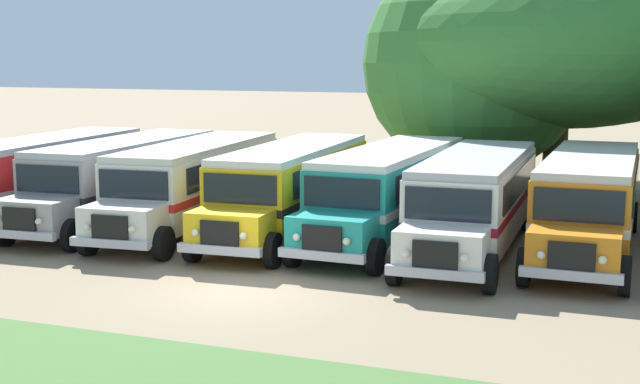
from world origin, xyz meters
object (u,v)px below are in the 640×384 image
parked_bus_slot_5 (475,197)px  parked_bus_slot_6 (589,198)px  parked_bus_slot_1 (123,176)px  parked_bus_slot_2 (195,180)px  parked_bus_slot_0 (45,172)px  parked_bus_slot_4 (389,188)px  parked_bus_slot_3 (291,184)px  broad_shade_tree (554,44)px

parked_bus_slot_5 → parked_bus_slot_6: (3.22, 0.97, 0.00)m
parked_bus_slot_1 → parked_bus_slot_6: bearing=90.6°
parked_bus_slot_2 → parked_bus_slot_5: size_ratio=1.01×
parked_bus_slot_0 → parked_bus_slot_4: (12.72, 0.81, 0.00)m
parked_bus_slot_3 → parked_bus_slot_4: bearing=93.6°
parked_bus_slot_1 → parked_bus_slot_2: size_ratio=0.99×
parked_bus_slot_1 → parked_bus_slot_4: bearing=91.3°
parked_bus_slot_6 → broad_shade_tree: size_ratio=0.67×
parked_bus_slot_1 → parked_bus_slot_2: bearing=85.9°
parked_bus_slot_3 → parked_bus_slot_5: size_ratio=1.00×
parked_bus_slot_0 → parked_bus_slot_4: bearing=90.5°
parked_bus_slot_2 → parked_bus_slot_3: 3.41m
parked_bus_slot_6 → parked_bus_slot_3: bearing=-86.1°
parked_bus_slot_1 → parked_bus_slot_5: bearing=86.8°
broad_shade_tree → parked_bus_slot_4: bearing=-108.1°
parked_bus_slot_2 → broad_shade_tree: 16.91m
parked_bus_slot_1 → parked_bus_slot_2: same height
parked_bus_slot_0 → parked_bus_slot_3: (9.48, 0.45, 0.00)m
parked_bus_slot_4 → parked_bus_slot_2: bearing=-82.2°
parked_bus_slot_3 → broad_shade_tree: bearing=146.9°
parked_bus_slot_1 → parked_bus_slot_6: (15.67, 0.77, 0.00)m
parked_bus_slot_3 → parked_bus_slot_6: (9.36, 0.53, 0.00)m
parked_bus_slot_1 → parked_bus_slot_5: (12.46, -0.20, 0.00)m
parked_bus_slot_3 → parked_bus_slot_5: (6.14, -0.44, 0.00)m
parked_bus_slot_4 → parked_bus_slot_5: size_ratio=1.00×
parked_bus_slot_2 → parked_bus_slot_4: (6.64, 0.69, 0.00)m
parked_bus_slot_0 → parked_bus_slot_5: same height
parked_bus_slot_2 → parked_bus_slot_1: bearing=-96.3°
parked_bus_slot_1 → parked_bus_slot_4: (9.56, 0.59, 0.00)m
parked_bus_slot_5 → parked_bus_slot_3: bearing=-95.0°
parked_bus_slot_1 → parked_bus_slot_4: size_ratio=1.00×
parked_bus_slot_1 → parked_bus_slot_2: 2.93m
parked_bus_slot_5 → broad_shade_tree: bearing=174.8°
parked_bus_slot_3 → parked_bus_slot_2: bearing=-87.1°
parked_bus_slot_3 → parked_bus_slot_4: 3.26m
parked_bus_slot_0 → parked_bus_slot_5: size_ratio=1.00×
parked_bus_slot_6 → parked_bus_slot_1: bearing=-86.5°
parked_bus_slot_0 → broad_shade_tree: broad_shade_tree is taller
parked_bus_slot_0 → parked_bus_slot_6: same height
parked_bus_slot_0 → parked_bus_slot_6: 18.86m
parked_bus_slot_4 → parked_bus_slot_0: bearing=-84.5°
parked_bus_slot_0 → parked_bus_slot_1: (3.16, 0.22, 0.00)m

